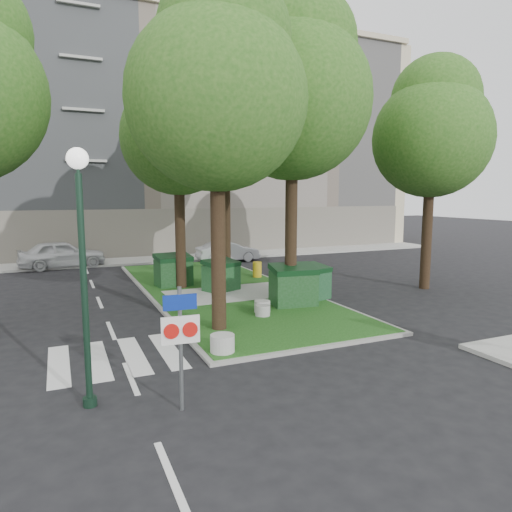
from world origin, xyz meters
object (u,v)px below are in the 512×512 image
bollard_mid (262,306)px  car_white (62,254)px  dumpster_c (293,285)px  tree_median_near_right (294,85)px  dumpster_a (173,270)px  dumpster_b (221,275)px  litter_bin (257,269)px  tree_median_far (227,111)px  car_silver (228,251)px  bollard_right (263,310)px  tree_street_right (433,128)px  bollard_left (222,343)px  traffic_sign_pole (180,332)px  dumpster_d (310,282)px  tree_median_mid (180,126)px  street_lamp (82,248)px  tree_median_near_left (219,82)px

bollard_mid → car_white: 15.18m
car_white → bollard_mid: bearing=-162.9°
bollard_mid → dumpster_c: bearing=19.0°
tree_median_near_right → dumpster_a: 9.33m
dumpster_c → bollard_mid: bearing=-153.6°
dumpster_b → litter_bin: size_ratio=2.28×
tree_median_far → car_white: tree_median_far is taller
dumpster_c → car_silver: (1.81, 11.92, -0.21)m
tree_median_near_right → bollard_right: tree_median_near_right is taller
tree_street_right → car_silver: size_ratio=2.61×
litter_bin → bollard_left: bearing=-118.6°
dumpster_b → traffic_sign_pole: (-4.20, -9.69, 0.81)m
dumpster_b → dumpster_d: dumpster_d is taller
tree_median_near_right → traffic_sign_pole: bearing=-132.0°
bollard_mid → car_silver: size_ratio=0.14×
bollard_left → traffic_sign_pole: 3.27m
bollard_left → bollard_right: 3.71m
bollard_mid → bollard_right: bearing=-113.2°
dumpster_c → bollard_left: bearing=-130.1°
tree_median_far → car_white: size_ratio=2.57×
dumpster_c → tree_median_mid: bearing=128.4°
tree_median_near_right → bollard_right: size_ratio=22.89×
street_lamp → traffic_sign_pole: (1.63, -0.90, -1.59)m
bollard_mid → street_lamp: 8.17m
dumpster_b → street_lamp: street_lamp is taller
dumpster_d → car_silver: size_ratio=0.44×
dumpster_b → car_white: 11.62m
tree_median_near_right → tree_median_near_left: bearing=-150.3°
street_lamp → traffic_sign_pole: bearing=-29.0°
tree_median_near_right → bollard_mid: (-1.59, -0.82, -7.67)m
tree_median_near_left → dumpster_c: (3.40, 1.69, -6.47)m
bollard_mid → traffic_sign_pole: traffic_sign_pole is taller
tree_median_far → bollard_right: size_ratio=23.82×
dumpster_c → car_white: (-7.66, 13.35, -0.06)m
tree_median_near_right → litter_bin: (0.96, 5.40, -7.49)m
bollard_left → litter_bin: 10.77m
dumpster_a → bollard_left: bearing=-102.5°
bollard_right → car_white: 15.50m
tree_street_right → dumpster_a: tree_street_right is taller
tree_median_mid → dumpster_d: bearing=-47.5°
dumpster_c → car_white: dumpster_c is taller
bollard_right → litter_bin: bearing=67.7°
dumpster_c → car_white: size_ratio=0.38×
tree_median_far → tree_street_right: (6.80, -7.00, -1.34)m
car_white → traffic_sign_pole: bearing=178.5°
dumpster_b → dumpster_d: bearing=-71.0°
tree_median_mid → dumpster_b: bearing=-46.5°
dumpster_d → street_lamp: 10.56m
dumpster_a → dumpster_c: 6.17m
tree_median_near_left → car_white: tree_median_near_left is taller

